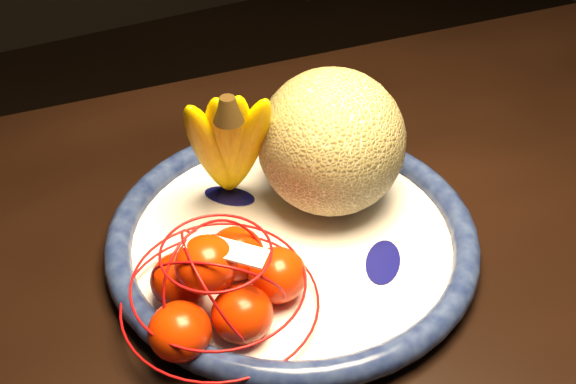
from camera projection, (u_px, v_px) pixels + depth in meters
name	position (u px, v px, depth m)	size (l,w,h in m)	color
dining_table	(476.00, 312.00, 0.82)	(1.67, 1.09, 0.80)	black
fruit_bowl	(292.00, 237.00, 0.77)	(0.39, 0.39, 0.03)	white
cantaloupe	(331.00, 142.00, 0.77)	(0.16, 0.16, 0.16)	olive
banana_bunch	(228.00, 141.00, 0.75)	(0.11, 0.11, 0.18)	#FFD401
mandarin_bag	(220.00, 286.00, 0.67)	(0.20, 0.20, 0.12)	#FF2700
price_tag	(227.00, 249.00, 0.64)	(0.07, 0.03, 0.00)	white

